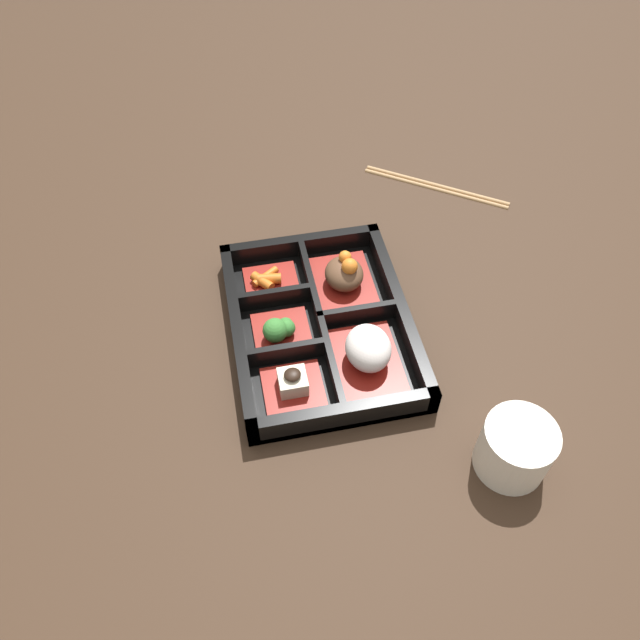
% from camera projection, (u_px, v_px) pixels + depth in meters
% --- Properties ---
extents(ground_plane, '(3.00, 3.00, 0.00)m').
position_uv_depth(ground_plane, '(320.00, 332.00, 0.81)').
color(ground_plane, '#382619').
extents(bento_base, '(0.29, 0.22, 0.01)m').
position_uv_depth(bento_base, '(320.00, 330.00, 0.80)').
color(bento_base, black).
rests_on(bento_base, ground_plane).
extents(bento_rim, '(0.29, 0.22, 0.04)m').
position_uv_depth(bento_rim, '(318.00, 323.00, 0.79)').
color(bento_rim, black).
rests_on(bento_rim, ground_plane).
extents(bowl_stew, '(0.11, 0.08, 0.05)m').
position_uv_depth(bowl_stew, '(344.00, 276.00, 0.83)').
color(bowl_stew, maroon).
rests_on(bowl_stew, bento_base).
extents(bowl_rice, '(0.11, 0.08, 0.05)m').
position_uv_depth(bowl_rice, '(368.00, 351.00, 0.75)').
color(bowl_rice, maroon).
rests_on(bowl_rice, bento_base).
extents(bowl_carrots, '(0.06, 0.07, 0.02)m').
position_uv_depth(bowl_carrots, '(269.00, 280.00, 0.84)').
color(bowl_carrots, maroon).
rests_on(bowl_carrots, bento_base).
extents(bowl_greens, '(0.07, 0.07, 0.04)m').
position_uv_depth(bowl_greens, '(280.00, 329.00, 0.78)').
color(bowl_greens, maroon).
rests_on(bowl_greens, bento_base).
extents(bowl_tofu, '(0.07, 0.07, 0.03)m').
position_uv_depth(bowl_tofu, '(293.00, 384.00, 0.73)').
color(bowl_tofu, maroon).
rests_on(bowl_tofu, bento_base).
extents(tea_cup, '(0.08, 0.08, 0.07)m').
position_uv_depth(tea_cup, '(516.00, 448.00, 0.67)').
color(tea_cup, beige).
rests_on(tea_cup, ground_plane).
extents(chopsticks, '(0.15, 0.20, 0.01)m').
position_uv_depth(chopsticks, '(436.00, 186.00, 0.99)').
color(chopsticks, '#A87F51').
rests_on(chopsticks, ground_plane).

